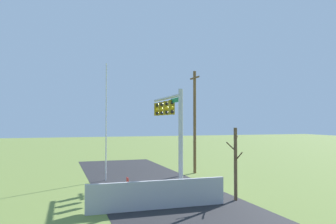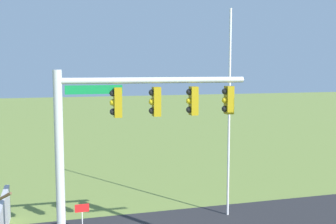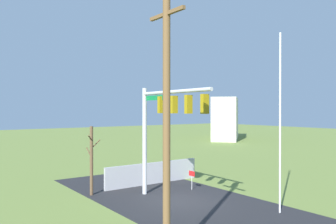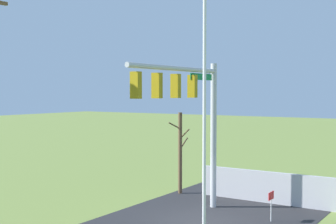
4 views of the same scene
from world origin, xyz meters
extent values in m
plane|color=olive|center=(0.00, 0.00, 0.00)|extent=(160.00, 160.00, 0.00)
cube|color=#232326|center=(-4.00, 0.00, 0.01)|extent=(28.00, 8.00, 0.01)
cube|color=#B7B5AD|center=(3.56, 0.77, 0.00)|extent=(6.00, 6.00, 0.01)
cube|color=#A8A8AD|center=(4.70, -1.29, 0.75)|extent=(0.20, 7.50, 1.50)
cylinder|color=#B2B5BA|center=(2.56, 0.77, 3.28)|extent=(0.28, 0.28, 6.57)
cylinder|color=#B2B5BA|center=(-0.53, 0.85, 6.22)|extent=(6.19, 0.37, 0.20)
cube|color=#0F7238|center=(1.45, 0.80, 5.94)|extent=(1.80, 0.08, 0.28)
cube|color=#937A0F|center=(0.70, 0.82, 5.52)|extent=(0.25, 0.37, 0.96)
sphere|color=black|center=(0.85, 0.81, 5.82)|extent=(0.22, 0.22, 0.22)
sphere|color=yellow|center=(0.85, 0.81, 5.52)|extent=(0.22, 0.22, 0.22)
sphere|color=black|center=(0.85, 0.81, 5.22)|extent=(0.22, 0.22, 0.22)
cube|color=#937A0F|center=(-0.57, 0.85, 5.52)|extent=(0.25, 0.37, 0.96)
sphere|color=black|center=(-0.42, 0.85, 5.82)|extent=(0.22, 0.22, 0.22)
sphere|color=yellow|center=(-0.42, 0.85, 5.52)|extent=(0.22, 0.22, 0.22)
sphere|color=black|center=(-0.42, 0.85, 5.22)|extent=(0.22, 0.22, 0.22)
cube|color=#937A0F|center=(-1.85, 0.89, 5.52)|extent=(0.25, 0.37, 0.96)
sphere|color=black|center=(-1.70, 0.88, 5.82)|extent=(0.22, 0.22, 0.22)
sphere|color=yellow|center=(-1.70, 0.88, 5.52)|extent=(0.22, 0.22, 0.22)
sphere|color=black|center=(-1.70, 0.88, 5.22)|extent=(0.22, 0.22, 0.22)
cube|color=#937A0F|center=(-3.13, 0.92, 5.52)|extent=(0.25, 0.37, 0.96)
sphere|color=black|center=(-2.98, 0.92, 5.82)|extent=(0.22, 0.22, 0.22)
sphere|color=yellow|center=(-2.98, 0.92, 5.52)|extent=(0.22, 0.22, 0.22)
sphere|color=black|center=(-2.98, 0.92, 5.22)|extent=(0.22, 0.22, 0.22)
cylinder|color=silver|center=(-4.78, -2.71, 4.57)|extent=(0.10, 0.10, 9.15)
cylinder|color=brown|center=(-6.06, 5.31, 4.55)|extent=(0.26, 0.26, 9.09)
cube|color=brown|center=(-6.06, 5.31, 8.49)|extent=(1.90, 0.12, 0.12)
cylinder|color=brown|center=(4.23, 3.55, 2.11)|extent=(0.20, 0.20, 4.22)
cylinder|color=brown|center=(4.60, 3.55, 2.58)|extent=(0.78, 0.07, 0.57)
cylinder|color=brown|center=(3.99, 3.75, 3.54)|extent=(0.54, 0.47, 0.39)
cylinder|color=brown|center=(4.20, 3.27, 3.12)|extent=(0.12, 0.61, 0.55)
cylinder|color=silver|center=(1.69, -2.32, 0.45)|extent=(0.04, 0.04, 0.90)
cube|color=red|center=(1.69, -2.32, 1.06)|extent=(0.56, 0.02, 0.32)
cube|color=beige|center=(27.10, -31.35, 3.64)|extent=(10.13, 10.83, 7.27)
camera|label=1|loc=(21.68, -6.37, 4.58)|focal=36.01mm
camera|label=2|loc=(2.83, 14.17, 6.66)|focal=44.90mm
camera|label=3|loc=(-15.52, 12.15, 5.25)|focal=36.83mm
camera|label=4|loc=(-16.40, -8.97, 5.26)|focal=49.99mm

